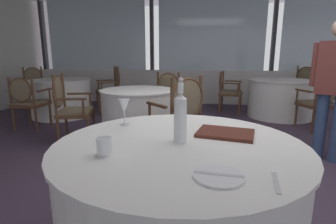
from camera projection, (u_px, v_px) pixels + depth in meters
name	position (u px, v px, depth m)	size (l,w,h in m)	color
ground_plane	(216.00, 178.00, 2.65)	(14.60, 14.60, 0.00)	#47384C
window_wall_far	(210.00, 58.00, 6.48)	(9.49, 0.14, 2.87)	silver
foreground_table	(179.00, 203.00, 1.53)	(1.40, 1.40, 0.75)	white
side_plate	(219.00, 176.00, 1.04)	(0.21, 0.21, 0.01)	white
butter_knife	(219.00, 174.00, 1.03)	(0.20, 0.02, 0.00)	silver
dinner_fork	(276.00, 182.00, 0.99)	(0.17, 0.02, 0.00)	silver
water_bottle	(180.00, 116.00, 1.43)	(0.07, 0.07, 0.36)	white
wine_glass	(124.00, 107.00, 1.79)	(0.08, 0.08, 0.18)	white
water_tumbler	(104.00, 146.00, 1.26)	(0.07, 0.07, 0.09)	white
menu_book	(225.00, 133.00, 1.58)	(0.33, 0.24, 0.02)	#512319
background_table_0	(280.00, 98.00, 5.20)	(1.27, 1.27, 0.75)	white
dining_chair_0_0	(321.00, 99.00, 4.16)	(0.63, 0.58, 0.92)	brown
dining_chair_0_1	(303.00, 85.00, 5.85)	(0.66, 0.66, 0.99)	brown
dining_chair_0_2	(227.00, 89.00, 5.51)	(0.54, 0.60, 0.89)	brown
background_table_2	(138.00, 115.00, 3.74)	(1.06, 1.06, 0.75)	white
dining_chair_2_0	(180.00, 113.00, 2.94)	(0.66, 0.66, 1.01)	brown
dining_chair_2_1	(166.00, 95.00, 4.56)	(0.62, 0.57, 0.93)	brown
dining_chair_2_2	(68.00, 104.00, 3.60)	(0.56, 0.61, 0.97)	brown
background_table_3	(61.00, 98.00, 5.27)	(1.19, 1.19, 0.75)	white
dining_chair_3_0	(27.00, 99.00, 4.25)	(0.54, 0.47, 0.89)	brown
dining_chair_3_1	(112.00, 86.00, 5.60)	(0.63, 0.65, 0.99)	brown
dining_chair_3_2	(36.00, 85.00, 5.84)	(0.63, 0.65, 0.97)	brown
diner_person_0	(335.00, 83.00, 2.91)	(0.43, 0.38, 1.61)	#334770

